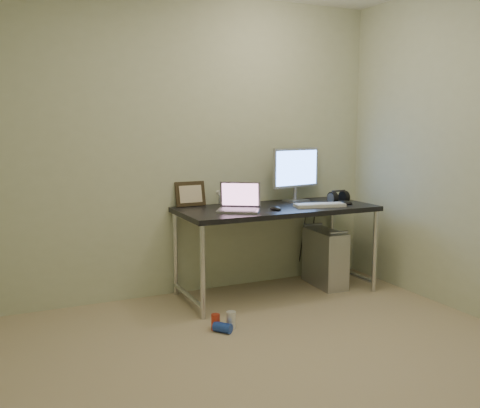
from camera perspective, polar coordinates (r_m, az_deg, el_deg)
name	(u,v)px	position (r m, az deg, el deg)	size (l,w,h in m)	color
floor	(289,375)	(3.24, 5.24, -17.75)	(3.50, 3.50, 0.00)	tan
wall_back	(186,147)	(4.51, -5.83, 6.09)	(3.50, 0.02, 2.50)	beige
desk	(276,216)	(4.51, 3.89, -1.24)	(1.66, 0.73, 0.75)	black
tower_computer	(325,258)	(4.87, 9.05, -5.70)	(0.24, 0.49, 0.53)	silver
cable_a	(303,236)	(5.05, 6.72, -3.41)	(0.01, 0.01, 0.70)	black
cable_b	(312,238)	(5.09, 7.70, -3.57)	(0.01, 0.01, 0.72)	black
can_red	(216,322)	(3.85, -2.63, -12.46)	(0.06, 0.06, 0.11)	#B9311C
can_white	(231,320)	(3.86, -0.95, -12.28)	(0.07, 0.07, 0.12)	silver
can_blue	(223,328)	(3.81, -1.87, -13.03)	(0.07, 0.07, 0.13)	#1E3DA6
laptop	(239,204)	(4.27, -0.10, -0.02)	(0.42, 0.40, 0.23)	#ADADB4
monitor	(296,170)	(4.82, 5.99, 3.60)	(0.51, 0.18, 0.48)	#ADADB4
keyboard	(320,205)	(4.54, 8.49, -0.12)	(0.43, 0.14, 0.03)	silver
mouse_right	(346,202)	(4.72, 11.29, 0.22)	(0.07, 0.12, 0.04)	black
mouse_left	(276,208)	(4.31, 3.81, -0.42)	(0.07, 0.11, 0.04)	black
headphones	(338,197)	(4.91, 10.46, 0.71)	(0.19, 0.12, 0.12)	black
picture_frame	(190,194)	(4.53, -5.33, 1.08)	(0.26, 0.03, 0.21)	black
webcam	(219,194)	(4.57, -2.23, 1.06)	(0.05, 0.04, 0.13)	silver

